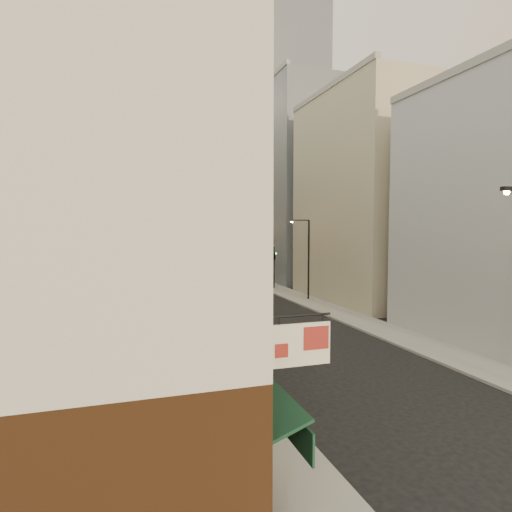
{
  "coord_description": "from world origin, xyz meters",
  "views": [
    {
      "loc": [
        -10.87,
        -6.81,
        7.09
      ],
      "look_at": [
        -1.47,
        22.32,
        5.13
      ],
      "focal_mm": 30.0,
      "sensor_mm": 36.0,
      "label": 1
    }
  ],
  "objects": [
    {
      "name": "white_tower",
      "position": [
        10.0,
        78.0,
        18.61
      ],
      "size": [
        8.0,
        8.0,
        41.5
      ],
      "color": "silver",
      "rests_on": "ground"
    },
    {
      "name": "sidewalk_right",
      "position": [
        6.5,
        55.0,
        0.07
      ],
      "size": [
        3.0,
        140.0,
        0.15
      ],
      "primitive_type": "cube",
      "color": "gray",
      "rests_on": "ground"
    },
    {
      "name": "streetlamp_mid",
      "position": [
        6.73,
        31.51,
        4.55
      ],
      "size": [
        2.09,
        0.35,
        7.97
      ],
      "rotation": [
        0.0,
        0.0,
        -0.08
      ],
      "color": "black",
      "rests_on": "ground"
    },
    {
      "name": "left_bldg_tan",
      "position": [
        -12.0,
        60.0,
        8.5
      ],
      "size": [
        8.0,
        18.0,
        17.0
      ],
      "primitive_type": "cube",
      "color": "tan",
      "rests_on": "ground"
    },
    {
      "name": "left_bldg_beige",
      "position": [
        -12.0,
        26.0,
        8.0
      ],
      "size": [
        8.0,
        12.0,
        16.0
      ],
      "primitive_type": "cube",
      "color": "tan",
      "rests_on": "ground"
    },
    {
      "name": "traffic_light_right",
      "position": [
        6.37,
        39.81,
        3.9
      ],
      "size": [
        0.84,
        0.84,
        5.0
      ],
      "rotation": [
        0.0,
        0.0,
        3.55
      ],
      "color": "black",
      "rests_on": "ground"
    },
    {
      "name": "left_bldg_grey",
      "position": [
        -12.0,
        42.0,
        10.0
      ],
      "size": [
        8.0,
        16.0,
        20.0
      ],
      "primitive_type": "cube",
      "color": "#A1A2A7",
      "rests_on": "ground"
    },
    {
      "name": "right_bldg_beige",
      "position": [
        12.0,
        30.0,
        10.0
      ],
      "size": [
        8.0,
        16.0,
        20.0
      ],
      "primitive_type": "cube",
      "color": "tan",
      "rests_on": "ground"
    },
    {
      "name": "highrise",
      "position": [
        18.0,
        78.0,
        25.66
      ],
      "size": [
        21.0,
        23.0,
        51.2
      ],
      "color": "gray",
      "rests_on": "ground"
    },
    {
      "name": "traffic_light_left",
      "position": [
        -6.7,
        43.64,
        3.58
      ],
      "size": [
        0.57,
        0.48,
        5.0
      ],
      "rotation": [
        0.0,
        0.0,
        3.31
      ],
      "color": "black",
      "rests_on": "ground"
    },
    {
      "name": "clock_tower",
      "position": [
        -1.0,
        92.0,
        17.63
      ],
      "size": [
        14.0,
        14.0,
        44.9
      ],
      "color": "tan",
      "rests_on": "ground"
    },
    {
      "name": "sidewalk_left",
      "position": [
        -6.5,
        55.0,
        0.07
      ],
      "size": [
        3.0,
        140.0,
        0.15
      ],
      "primitive_type": "cube",
      "color": "gray",
      "rests_on": "ground"
    },
    {
      "name": "left_bldg_wingrid",
      "position": [
        -12.0,
        80.0,
        12.0
      ],
      "size": [
        8.0,
        20.0,
        24.0
      ],
      "primitive_type": "cube",
      "color": "gray",
      "rests_on": "ground"
    },
    {
      "name": "streetlamp_far",
      "position": [
        6.59,
        50.56,
        4.46
      ],
      "size": [
        1.96,
        0.86,
        7.8
      ],
      "rotation": [
        0.0,
        0.0,
        -0.36
      ],
      "color": "black",
      "rests_on": "ground"
    },
    {
      "name": "right_bldg_wingrid",
      "position": [
        12.0,
        50.0,
        13.0
      ],
      "size": [
        8.0,
        20.0,
        26.0
      ],
      "primitive_type": "cube",
      "color": "gray",
      "rests_on": "ground"
    },
    {
      "name": "near_building_left",
      "position": [
        -10.99,
        9.0,
        6.02
      ],
      "size": [
        8.3,
        23.04,
        12.3
      ],
      "color": "#543019",
      "rests_on": "ground"
    }
  ]
}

